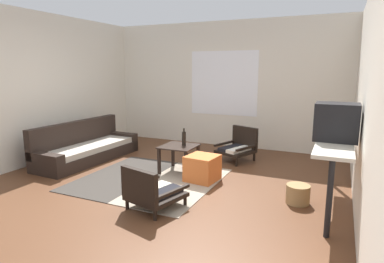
{
  "coord_description": "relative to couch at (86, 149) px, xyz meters",
  "views": [
    {
      "loc": [
        2.36,
        -3.83,
        1.71
      ],
      "look_at": [
        0.27,
        0.74,
        0.73
      ],
      "focal_mm": 30.6,
      "sensor_mm": 36.0,
      "label": 1
    }
  ],
  "objects": [
    {
      "name": "ground_plane",
      "position": [
        1.93,
        -0.77,
        -0.22
      ],
      "size": [
        7.8,
        7.8,
        0.0
      ],
      "primitive_type": "plane",
      "color": "#56331E"
    },
    {
      "name": "armchair_by_window",
      "position": [
        2.61,
        1.2,
        0.05
      ],
      "size": [
        0.74,
        0.77,
        0.62
      ],
      "color": "black",
      "rests_on": "ground"
    },
    {
      "name": "crt_television",
      "position": [
        4.26,
        -0.44,
        0.86
      ],
      "size": [
        0.48,
        0.39,
        0.44
      ],
      "color": "black",
      "rests_on": "console_shelf"
    },
    {
      "name": "side_wall_left",
      "position": [
        -0.73,
        -0.47,
        1.13
      ],
      "size": [
        0.12,
        6.6,
        2.7
      ],
      "primitive_type": "cube",
      "color": "silver",
      "rests_on": "ground"
    },
    {
      "name": "armchair_striped_foreground",
      "position": [
        2.28,
        -1.38,
        0.01
      ],
      "size": [
        0.71,
        0.74,
        0.56
      ],
      "color": "black",
      "rests_on": "ground"
    },
    {
      "name": "clay_vase",
      "position": [
        4.26,
        0.01,
        0.77
      ],
      "size": [
        0.21,
        0.21,
        0.34
      ],
      "color": "#A87047",
      "rests_on": "console_shelf"
    },
    {
      "name": "side_wall_right",
      "position": [
        4.59,
        -0.47,
        1.13
      ],
      "size": [
        0.12,
        6.6,
        2.7
      ],
      "primitive_type": "cube",
      "color": "silver",
      "rests_on": "ground"
    },
    {
      "name": "couch",
      "position": [
        0.0,
        0.0,
        0.0
      ],
      "size": [
        0.81,
        2.13,
        0.73
      ],
      "color": "black",
      "rests_on": "ground"
    },
    {
      "name": "far_wall_with_window",
      "position": [
        1.93,
        2.29,
        1.13
      ],
      "size": [
        5.6,
        0.13,
        2.7
      ],
      "color": "silver",
      "rests_on": "ground"
    },
    {
      "name": "ottoman_orange",
      "position": [
        2.44,
        -0.16,
        -0.02
      ],
      "size": [
        0.49,
        0.49,
        0.4
      ],
      "primitive_type": "cube",
      "rotation": [
        0.0,
        0.0,
        -0.11
      ],
      "color": "#D1662D",
      "rests_on": "ground"
    },
    {
      "name": "area_rug",
      "position": [
        1.68,
        -0.47,
        -0.22
      ],
      "size": [
        2.04,
        2.01,
        0.01
      ],
      "color": "#38332D",
      "rests_on": "ground"
    },
    {
      "name": "console_shelf",
      "position": [
        4.26,
        -0.36,
        0.55
      ],
      "size": [
        0.4,
        1.82,
        0.86
      ],
      "color": "beige",
      "rests_on": "ground"
    },
    {
      "name": "coffee_table",
      "position": [
        1.92,
        0.08,
        0.14
      ],
      "size": [
        0.56,
        0.56,
        0.45
      ],
      "color": "black",
      "rests_on": "ground"
    },
    {
      "name": "wicker_basket",
      "position": [
        3.88,
        -0.44,
        -0.1
      ],
      "size": [
        0.3,
        0.3,
        0.24
      ],
      "primitive_type": "cylinder",
      "color": "#9E7A4C",
      "rests_on": "ground"
    },
    {
      "name": "glass_bottle",
      "position": [
        1.98,
        0.14,
        0.35
      ],
      "size": [
        0.07,
        0.07,
        0.29
      ],
      "color": "black",
      "rests_on": "coffee_table"
    }
  ]
}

